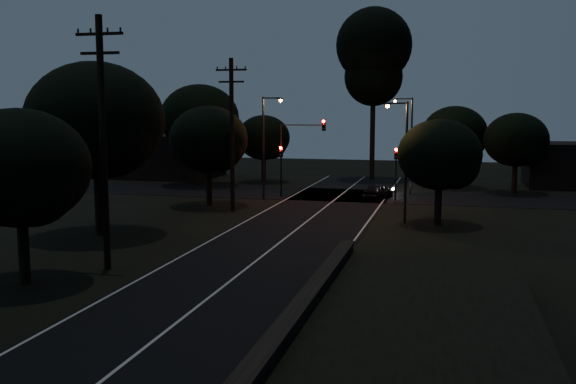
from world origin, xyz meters
The scene contains 20 objects.
road_surface centered at (0.00, 31.12, 0.01)m, with size 60.00×70.00×0.03m.
utility_pole_mid centered at (-6.00, 15.00, 5.74)m, with size 2.20×0.30×11.00m.
utility_pole_far centered at (-6.00, 32.00, 5.48)m, with size 2.20×0.30×10.50m.
tree_left_b centered at (-7.80, 11.89, 4.60)m, with size 5.58×5.58×7.09m.
tree_left_c centered at (-10.23, 21.85, 6.25)m, with size 7.65×7.65×9.67m.
tree_left_d centered at (-8.30, 33.88, 4.73)m, with size 5.76×5.76×7.31m.
tree_far_nw centered at (-8.82, 49.90, 4.21)m, with size 5.13×5.13×6.50m.
tree_far_w centered at (-13.74, 45.85, 6.08)m, with size 7.34×7.34×9.36m.
tree_far_ne centered at (9.21, 49.88, 4.76)m, with size 5.82×5.82×7.36m.
tree_far_e centered at (14.19, 46.89, 4.38)m, with size 5.33×5.33×6.77m.
tree_right_a centered at (8.18, 29.90, 4.19)m, with size 5.08×5.08×6.46m.
tall_pine centered at (1.00, 55.00, 12.34)m, with size 7.53×7.53×17.10m.
building_left centered at (-20.00, 52.00, 2.20)m, with size 10.00×8.00×4.40m, color black.
signal_left centered at (-4.60, 39.99, 2.84)m, with size 0.28×0.35×4.10m.
signal_right centered at (4.60, 39.99, 2.84)m, with size 0.28×0.35×4.10m.
signal_mast centered at (-2.91, 39.99, 4.34)m, with size 3.70×0.35×6.25m.
streetlight_a centered at (-5.31, 38.00, 4.64)m, with size 1.66×0.26×8.00m.
streetlight_b centered at (5.31, 44.00, 4.64)m, with size 1.66×0.26×8.00m.
streetlight_c centered at (5.83, 30.00, 4.35)m, with size 1.46×0.26×7.50m.
car centered at (3.20, 40.60, 0.61)m, with size 1.44×3.57×1.22m, color black.
Camera 1 is at (8.55, -10.00, 7.00)m, focal length 40.00 mm.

